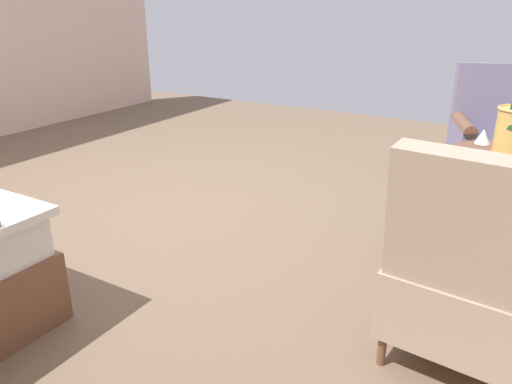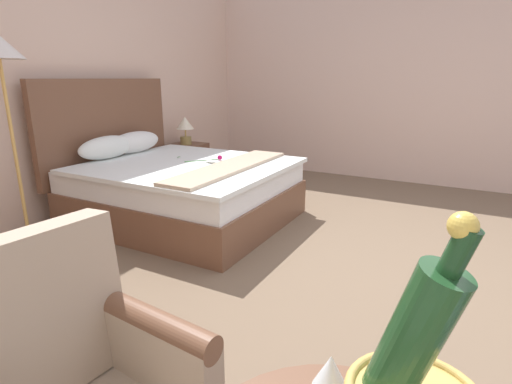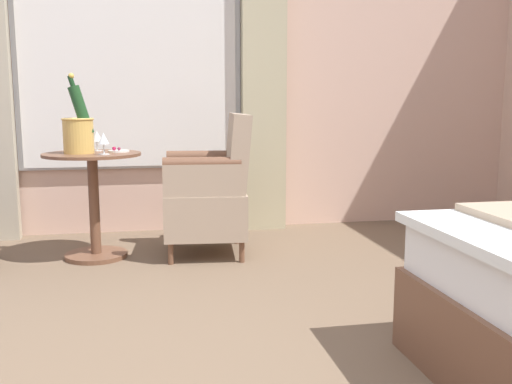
{
  "view_description": "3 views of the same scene",
  "coord_description": "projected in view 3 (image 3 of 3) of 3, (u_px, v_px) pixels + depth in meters",
  "views": [
    {
      "loc": [
        -2.32,
        2.45,
        1.44
      ],
      "look_at": [
        -1.28,
        0.69,
        0.66
      ],
      "focal_mm": 35.0,
      "sensor_mm": 36.0,
      "label": 1
    },
    {
      "loc": [
        -2.74,
        -0.36,
        1.4
      ],
      "look_at": [
        -0.87,
        0.66,
        0.79
      ],
      "focal_mm": 28.0,
      "sensor_mm": 36.0,
      "label": 2
    },
    {
      "loc": [
        1.71,
        0.1,
        1.05
      ],
      "look_at": [
        -1.24,
        0.67,
        0.57
      ],
      "focal_mm": 40.0,
      "sensor_mm": 36.0,
      "label": 3
    }
  ],
  "objects": [
    {
      "name": "wall_window_side",
      "position": [
        130.0,
        53.0,
        4.52
      ],
      "size": [
        0.27,
        6.7,
        2.87
      ],
      "color": "beige",
      "rests_on": "ground"
    },
    {
      "name": "side_table_round",
      "position": [
        94.0,
        197.0,
        3.83
      ],
      "size": [
        0.64,
        0.64,
        0.72
      ],
      "color": "brown",
      "rests_on": "ground"
    },
    {
      "name": "champagne_bucket",
      "position": [
        79.0,
        130.0,
        3.73
      ],
      "size": [
        0.21,
        0.21,
        0.52
      ],
      "color": "#D5AC55",
      "rests_on": "side_table_round"
    },
    {
      "name": "wine_glass_near_bucket",
      "position": [
        103.0,
        139.0,
        3.65
      ],
      "size": [
        0.07,
        0.07,
        0.14
      ],
      "color": "white",
      "rests_on": "side_table_round"
    },
    {
      "name": "wine_glass_near_edge",
      "position": [
        97.0,
        137.0,
        3.92
      ],
      "size": [
        0.08,
        0.08,
        0.14
      ],
      "color": "white",
      "rests_on": "side_table_round"
    },
    {
      "name": "snack_plate",
      "position": [
        118.0,
        151.0,
        3.86
      ],
      "size": [
        0.14,
        0.14,
        0.04
      ],
      "color": "white",
      "rests_on": "side_table_round"
    },
    {
      "name": "armchair_by_window",
      "position": [
        212.0,
        192.0,
        3.94
      ],
      "size": [
        0.64,
        0.63,
        0.98
      ],
      "color": "brown",
      "rests_on": "ground"
    }
  ]
}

